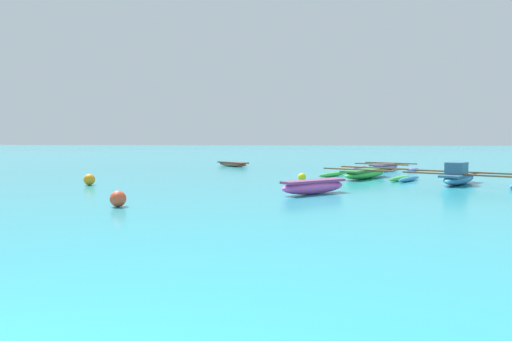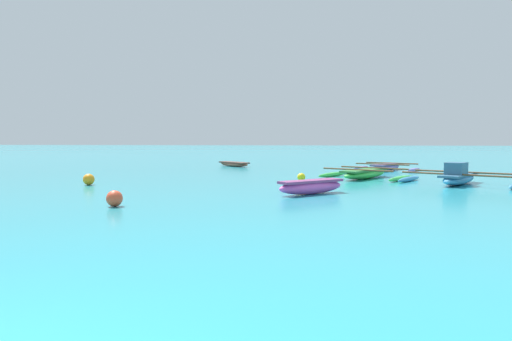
# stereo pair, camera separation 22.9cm
# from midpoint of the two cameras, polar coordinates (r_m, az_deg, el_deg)

# --- Properties ---
(moored_boat_0) EXTENTS (2.41, 2.31, 0.29)m
(moored_boat_0) POSITION_cam_midpoint_polar(r_m,az_deg,el_deg) (28.99, -3.14, 0.84)
(moored_boat_0) COLOR #9A543E
(moored_boat_0) RESTS_ON ground_plane
(moored_boat_1) EXTENTS (4.28, 4.00, 0.47)m
(moored_boat_1) POSITION_cam_midpoint_polar(r_m,az_deg,el_deg) (20.73, 13.20, -0.37)
(moored_boat_1) COLOR #45C54E
(moored_boat_1) RESTS_ON ground_plane
(moored_boat_2) EXTENTS (3.71, 3.25, 0.42)m
(moored_boat_2) POSITION_cam_midpoint_polar(r_m,az_deg,el_deg) (26.22, 15.64, 0.43)
(moored_boat_2) COLOR #897BC6
(moored_boat_2) RESTS_ON ground_plane
(moored_boat_3) EXTENTS (2.27, 2.06, 0.45)m
(moored_boat_3) POSITION_cam_midpoint_polar(r_m,az_deg,el_deg) (14.61, 6.75, -1.96)
(moored_boat_3) COLOR #E155B5
(moored_boat_3) RESTS_ON ground_plane
(moored_boat_4) EXTENTS (4.69, 4.13, 0.87)m
(moored_boat_4) POSITION_cam_midpoint_polar(r_m,az_deg,el_deg) (19.20, 23.68, -0.74)
(moored_boat_4) COLOR #4292C6
(moored_boat_4) RESTS_ON ground_plane
(mooring_buoy_0) EXTENTS (0.34, 0.34, 0.34)m
(mooring_buoy_0) POSITION_cam_midpoint_polar(r_m,az_deg,el_deg) (19.04, 5.42, -0.81)
(mooring_buoy_0) COLOR yellow
(mooring_buoy_0) RESTS_ON ground_plane
(mooring_buoy_1) EXTENTS (0.42, 0.42, 0.42)m
(mooring_buoy_1) POSITION_cam_midpoint_polar(r_m,az_deg,el_deg) (12.36, -17.37, -3.38)
(mooring_buoy_1) COLOR #E54C2D
(mooring_buoy_1) RESTS_ON ground_plane
(mooring_buoy_2) EXTENTS (0.43, 0.43, 0.43)m
(mooring_buoy_2) POSITION_cam_midpoint_polar(r_m,az_deg,el_deg) (18.41, -20.45, -1.07)
(mooring_buoy_2) COLOR orange
(mooring_buoy_2) RESTS_ON ground_plane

